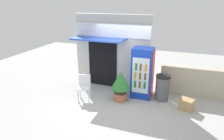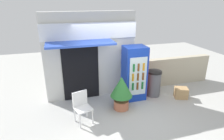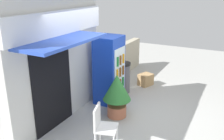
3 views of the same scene
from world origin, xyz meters
The scene contains 8 objects.
ground centered at (0.00, 0.00, 0.00)m, with size 16.00×16.00×0.00m, color #B2B2AD.
storefront_building centered at (-0.71, 1.37, 1.48)m, with size 2.99×1.05×2.86m.
drink_cooler centered at (0.66, 0.80, 0.90)m, with size 0.74×0.66×1.81m.
plastic_chair centered at (-1.22, -0.06, 0.51)m, with size 0.52×0.51×0.88m.
potted_plant_near_shop centered at (0.02, 0.26, 0.64)m, with size 0.67×0.67×1.06m.
trash_bin centered at (1.39, 0.78, 0.46)m, with size 0.50×0.50×0.91m.
stone_boundary_wall centered at (2.68, 1.45, 0.54)m, with size 2.85×0.24×1.09m, color #B7AD93.
cardboard_box centered at (2.22, 0.34, 0.18)m, with size 0.42×0.34×0.37m, color tan.
Camera 1 is at (1.87, -5.83, 3.39)m, focal length 32.19 mm.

